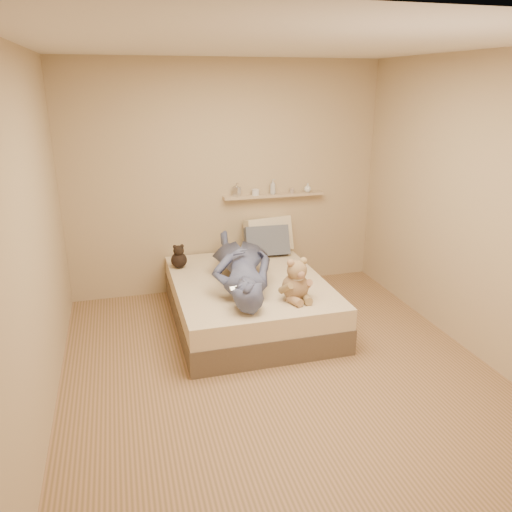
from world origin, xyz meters
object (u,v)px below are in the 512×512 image
object	(u,v)px
person	(241,265)
wall_shelf	(274,195)
pillow_cream	(269,235)
pillow_grey	(267,241)
bed	(249,300)
dark_plush	(179,258)
teddy_bear	(296,283)
game_console	(241,289)

from	to	relation	value
person	wall_shelf	size ratio (longest dim) A/B	1.36
pillow_cream	pillow_grey	xyz separation A→B (m)	(-0.06, -0.14, -0.03)
bed	dark_plush	world-z (taller)	dark_plush
teddy_bear	pillow_grey	world-z (taller)	teddy_bear
teddy_bear	wall_shelf	bearing A→B (deg)	80.32
bed	dark_plush	xyz separation A→B (m)	(-0.63, 0.54, 0.34)
teddy_bear	pillow_grey	bearing A→B (deg)	85.27
teddy_bear	wall_shelf	distance (m)	1.59
pillow_grey	person	bearing A→B (deg)	-123.18
game_console	pillow_cream	bearing A→B (deg)	64.17
teddy_bear	pillow_grey	xyz separation A→B (m)	(0.11, 1.28, 0.00)
person	wall_shelf	distance (m)	1.25
teddy_bear	person	distance (m)	0.66
wall_shelf	pillow_grey	bearing A→B (deg)	-124.33
teddy_bear	pillow_grey	size ratio (longest dim) A/B	0.82
game_console	person	xyz separation A→B (m)	(0.14, 0.54, 0.03)
bed	teddy_bear	size ratio (longest dim) A/B	4.65
person	wall_shelf	world-z (taller)	wall_shelf
bed	teddy_bear	distance (m)	0.77
dark_plush	game_console	bearing A→B (deg)	-70.61
teddy_bear	dark_plush	distance (m)	1.46
dark_plush	pillow_cream	size ratio (longest dim) A/B	0.48
pillow_cream	wall_shelf	world-z (taller)	wall_shelf
bed	pillow_cream	xyz separation A→B (m)	(0.46, 0.83, 0.43)
dark_plush	pillow_cream	bearing A→B (deg)	14.65
bed	teddy_bear	world-z (taller)	teddy_bear
game_console	bed	bearing A→B (deg)	69.10
bed	wall_shelf	xyz separation A→B (m)	(0.55, 0.91, 0.88)
bed	dark_plush	distance (m)	0.90
teddy_bear	dark_plush	size ratio (longest dim) A/B	1.55
bed	game_console	xyz separation A→B (m)	(-0.23, -0.60, 0.39)
pillow_grey	dark_plush	bearing A→B (deg)	-171.95
game_console	person	distance (m)	0.56
dark_plush	pillow_grey	bearing A→B (deg)	8.05
dark_plush	pillow_cream	distance (m)	1.13
bed	pillow_cream	world-z (taller)	pillow_cream
dark_plush	person	distance (m)	0.81
bed	pillow_grey	world-z (taller)	pillow_grey
teddy_bear	person	xyz separation A→B (m)	(-0.38, 0.53, 0.03)
game_console	person	world-z (taller)	person
person	wall_shelf	xyz separation A→B (m)	(0.64, 0.97, 0.45)
dark_plush	wall_shelf	xyz separation A→B (m)	(1.18, 0.36, 0.54)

